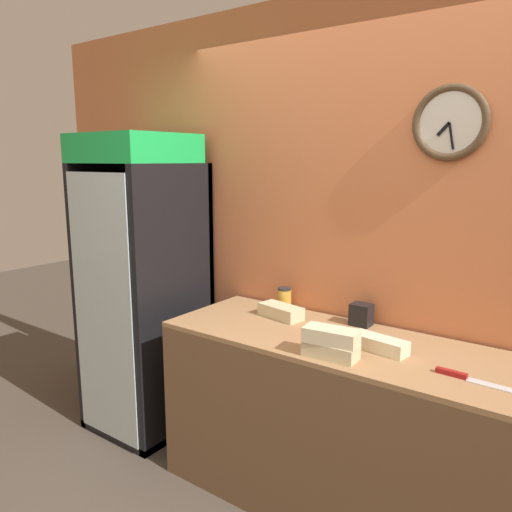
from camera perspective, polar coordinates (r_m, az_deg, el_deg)
wall_back at (r=2.80m, az=13.48°, el=1.33°), size 5.20×0.09×2.70m
prep_counter at (r=2.76m, az=9.27°, el=-18.41°), size 1.85×0.67×0.92m
beverage_cooler at (r=3.42m, az=-12.19°, el=-1.82°), size 0.65×0.68×1.97m
sandwich_stack_bottom at (r=2.33m, az=8.52°, el=-10.60°), size 0.25×0.13×0.07m
sandwich_stack_middle at (r=2.31m, az=8.57°, el=-9.00°), size 0.26×0.14×0.07m
sandwich_flat_left at (r=2.45m, az=13.89°, el=-9.75°), size 0.28×0.13×0.07m
sandwich_flat_right at (r=2.86m, az=2.85°, el=-6.36°), size 0.28×0.16×0.07m
chefs_knife at (r=2.27m, az=23.01°, el=-12.70°), size 0.36×0.05×0.02m
condiment_jar at (r=3.01m, az=3.25°, el=-4.88°), size 0.08×0.08×0.13m
napkin_dispenser at (r=2.78m, az=11.93°, el=-6.57°), size 0.11×0.09×0.12m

